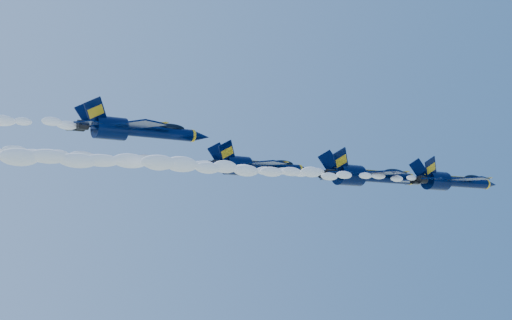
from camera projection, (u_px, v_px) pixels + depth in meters
jet_lead at (452, 181)px, 94.26m from camera, size 15.90×13.04×5.91m
smoke_trail_jet_lead at (295, 173)px, 79.70m from camera, size 38.62×1.64×1.48m
jet_second at (369, 176)px, 91.43m from camera, size 17.30×14.19×6.43m
smoke_trail_jet_second at (185, 166)px, 76.54m from camera, size 38.62×1.79×1.61m
jet_third at (257, 166)px, 96.73m from camera, size 16.82×13.80×6.25m
smoke_trail_jet_third at (67, 155)px, 81.94m from camera, size 38.62×1.74×1.57m
jet_fourth at (137, 130)px, 91.50m from camera, size 18.90×15.50×7.02m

